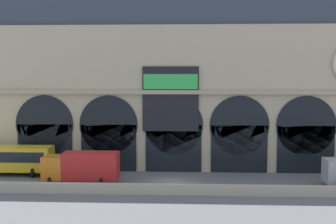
{
  "coord_description": "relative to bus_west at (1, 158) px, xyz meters",
  "views": [
    {
      "loc": [
        1.78,
        -43.94,
        11.13
      ],
      "look_at": [
        -0.61,
        5.0,
        6.69
      ],
      "focal_mm": 47.65,
      "sensor_mm": 36.0,
      "label": 1
    }
  ],
  "objects": [
    {
      "name": "quay_parapet_wall",
      "position": [
        18.55,
        -6.94,
        -1.31
      ],
      "size": [
        90.0,
        0.7,
        0.94
      ],
      "primitive_type": "cube",
      "color": "#B2A891",
      "rests_on": "ground"
    },
    {
      "name": "ground_plane",
      "position": [
        18.55,
        -2.62,
        -1.78
      ],
      "size": [
        200.0,
        200.0,
        0.0
      ],
      "primitive_type": "plane",
      "color": "slate"
    },
    {
      "name": "box_truck_midwest",
      "position": [
        9.59,
        -3.17,
        -0.08
      ],
      "size": [
        7.5,
        2.91,
        3.12
      ],
      "color": "orange",
      "rests_on": "ground"
    },
    {
      "name": "station_building",
      "position": [
        18.57,
        5.01,
        7.71
      ],
      "size": [
        44.92,
        5.69,
        19.47
      ],
      "color": "#BCAD8C",
      "rests_on": "ground"
    },
    {
      "name": "bus_west",
      "position": [
        0.0,
        0.0,
        0.0
      ],
      "size": [
        11.0,
        3.25,
        3.1
      ],
      "color": "gold",
      "rests_on": "ground"
    }
  ]
}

